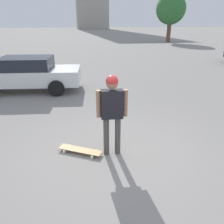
# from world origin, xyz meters

# --- Properties ---
(ground_plane) EXTENTS (220.00, 220.00, 0.00)m
(ground_plane) POSITION_xyz_m (0.00, 0.00, 0.00)
(ground_plane) COLOR gray
(person) EXTENTS (0.64, 0.25, 1.77)m
(person) POSITION_xyz_m (0.00, 0.00, 1.12)
(person) COLOR #4C4742
(person) RESTS_ON ground_plane
(skateboard) EXTENTS (0.98, 0.67, 0.08)m
(skateboard) POSITION_xyz_m (0.70, -0.14, 0.07)
(skateboard) COLOR tan
(skateboard) RESTS_ON ground_plane
(car_parked_near) EXTENTS (4.68, 2.29, 1.39)m
(car_parked_near) POSITION_xyz_m (2.71, -5.40, 0.73)
(car_parked_near) COLOR silver
(car_parked_near) RESTS_ON ground_plane
(tree_distant) EXTENTS (3.97, 3.97, 6.26)m
(tree_distant) POSITION_xyz_m (-12.72, -26.44, 4.24)
(tree_distant) COLOR brown
(tree_distant) RESTS_ON ground_plane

